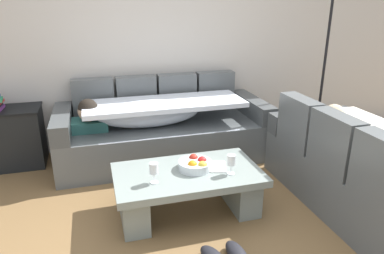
{
  "coord_description": "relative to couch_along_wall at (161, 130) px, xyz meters",
  "views": [
    {
      "loc": [
        -0.61,
        -2.05,
        1.7
      ],
      "look_at": [
        0.27,
        1.03,
        0.55
      ],
      "focal_mm": 33.05,
      "sensor_mm": 36.0,
      "label": 1
    }
  ],
  "objects": [
    {
      "name": "ground_plane",
      "position": [
        -0.08,
        -1.62,
        -0.33
      ],
      "size": [
        14.0,
        14.0,
        0.0
      ],
      "primitive_type": "plane",
      "color": "brown"
    },
    {
      "name": "couch_along_wall",
      "position": [
        0.0,
        0.0,
        0.0
      ],
      "size": [
        2.3,
        0.92,
        0.88
      ],
      "color": "#53585A",
      "rests_on": "ground_plane"
    },
    {
      "name": "back_wall",
      "position": [
        -0.08,
        0.53,
        1.02
      ],
      "size": [
        9.0,
        0.1,
        2.7
      ],
      "primitive_type": "cube",
      "color": "beige",
      "rests_on": "ground_plane"
    },
    {
      "name": "couch_near_window",
      "position": [
        1.45,
        -1.51,
        0.0
      ],
      "size": [
        0.92,
        1.9,
        0.88
      ],
      "rotation": [
        0.0,
        0.0,
        1.57
      ],
      "color": "#53585A",
      "rests_on": "ground_plane"
    },
    {
      "name": "wine_glass_near_left",
      "position": [
        -0.3,
        -1.28,
        0.16
      ],
      "size": [
        0.07,
        0.07,
        0.17
      ],
      "color": "silver",
      "rests_on": "coffee_table"
    },
    {
      "name": "side_cabinet",
      "position": [
        -1.61,
        0.23,
        -0.01
      ],
      "size": [
        0.72,
        0.44,
        0.64
      ],
      "color": "black",
      "rests_on": "ground_plane"
    },
    {
      "name": "open_magazine",
      "position": [
        0.19,
        -1.14,
        0.05
      ],
      "size": [
        0.33,
        0.28,
        0.01
      ],
      "primitive_type": "cube",
      "rotation": [
        0.0,
        0.0,
        -0.29
      ],
      "color": "white",
      "rests_on": "coffee_table"
    },
    {
      "name": "coffee_table",
      "position": [
        -0.0,
        -1.16,
        -0.09
      ],
      "size": [
        1.2,
        0.68,
        0.38
      ],
      "color": "gray",
      "rests_on": "ground_plane"
    },
    {
      "name": "wine_glass_near_right",
      "position": [
        0.32,
        -1.3,
        0.16
      ],
      "size": [
        0.07,
        0.07,
        0.17
      ],
      "color": "silver",
      "rests_on": "coffee_table"
    },
    {
      "name": "floor_lamp",
      "position": [
        1.93,
        -0.11,
        0.78
      ],
      "size": [
        0.33,
        0.31,
        1.95
      ],
      "color": "black",
      "rests_on": "ground_plane"
    },
    {
      "name": "fruit_bowl",
      "position": [
        0.07,
        -1.14,
        0.09
      ],
      "size": [
        0.28,
        0.28,
        0.1
      ],
      "color": "silver",
      "rests_on": "coffee_table"
    }
  ]
}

